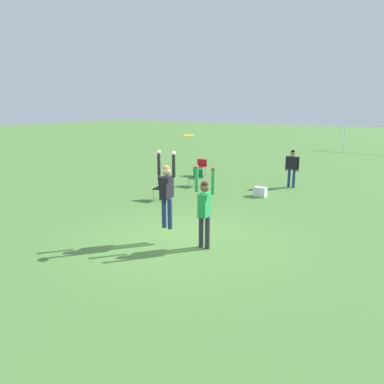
% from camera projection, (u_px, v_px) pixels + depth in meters
% --- Properties ---
extents(ground_plane, '(120.00, 120.00, 0.00)m').
position_uv_depth(ground_plane, '(182.00, 239.00, 9.76)').
color(ground_plane, '#4C7A38').
extents(person_jumping, '(0.56, 0.44, 1.97)m').
position_uv_depth(person_jumping, '(167.00, 188.00, 9.26)').
color(person_jumping, navy).
rests_on(person_jumping, ground_plane).
extents(person_defending, '(0.55, 0.43, 2.03)m').
position_uv_depth(person_defending, '(204.00, 206.00, 8.94)').
color(person_defending, '#2D2D38').
rests_on(person_defending, ground_plane).
extents(frisbee, '(0.26, 0.26, 0.04)m').
position_uv_depth(frisbee, '(189.00, 135.00, 8.89)').
color(frisbee, yellow).
extents(camping_chair_0, '(0.50, 0.53, 0.75)m').
position_uv_depth(camping_chair_0, '(197.00, 176.00, 16.15)').
color(camping_chair_0, gray).
rests_on(camping_chair_0, ground_plane).
extents(camping_chair_1, '(0.53, 0.57, 0.86)m').
position_uv_depth(camping_chair_1, '(162.00, 186.00, 13.78)').
color(camping_chair_1, gray).
rests_on(camping_chair_1, ground_plane).
extents(camping_chair_2, '(0.59, 0.63, 0.82)m').
position_uv_depth(camping_chair_2, '(201.00, 166.00, 18.60)').
color(camping_chair_2, gray).
rests_on(camping_chair_2, ground_plane).
extents(person_spectator_near, '(0.62, 0.21, 1.61)m').
position_uv_depth(person_spectator_near, '(292.00, 165.00, 15.79)').
color(person_spectator_near, navy).
rests_on(person_spectator_near, ground_plane).
extents(cooler_box, '(0.47, 0.29, 0.36)m').
position_uv_depth(cooler_box, '(260.00, 192.00, 14.36)').
color(cooler_box, white).
rests_on(cooler_box, ground_plane).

